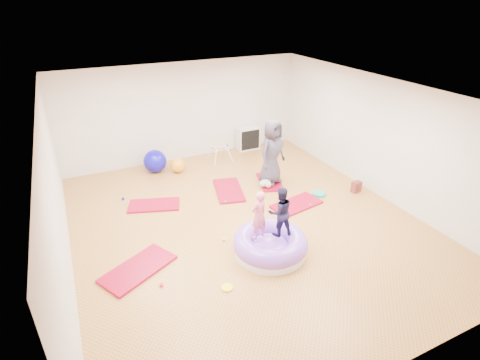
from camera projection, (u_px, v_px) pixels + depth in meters
name	position (u px, v px, depth m)	size (l,w,h in m)	color
room	(246.00, 164.00, 7.48)	(7.01, 8.01, 2.81)	#A35E34
gym_mat_front_left	(138.00, 269.00, 6.72)	(1.32, 0.66, 0.06)	#A2082F
gym_mat_mid_left	(154.00, 205.00, 8.73)	(1.17, 0.58, 0.05)	#A2082F
gym_mat_center_back	(229.00, 190.00, 9.38)	(1.26, 0.63, 0.05)	#A2082F
gym_mat_right	(296.00, 204.00, 8.76)	(1.19, 0.59, 0.05)	#A2082F
gym_mat_rear_right	(270.00, 182.00, 9.81)	(1.06, 0.53, 0.04)	#A2082F
inflatable_cushion	(270.00, 244.00, 7.12)	(1.42, 1.42, 0.45)	white
child_pink	(259.00, 213.00, 6.79)	(0.35, 0.23, 0.96)	#E66488
child_navy	(280.00, 210.00, 6.87)	(0.48, 0.37, 0.98)	#191736
adult_caregiver	(272.00, 152.00, 9.37)	(0.82, 0.53, 1.68)	#3A3845
infant	(266.00, 183.00, 9.46)	(0.33, 0.34, 0.19)	#9DB7D4
ball_pit_balls	(243.00, 219.00, 8.19)	(3.95, 3.82, 0.07)	green
exercise_ball_blue	(155.00, 161.00, 10.28)	(0.63, 0.63, 0.63)	#100CAE
exercise_ball_orange	(178.00, 165.00, 10.29)	(0.41, 0.41, 0.41)	orange
infant_play_gym	(220.00, 151.00, 10.88)	(0.63, 0.60, 0.48)	silver
cube_shelf	(248.00, 138.00, 11.76)	(0.71, 0.35, 0.71)	silver
balance_disc	(319.00, 194.00, 9.19)	(0.32, 0.32, 0.07)	#19B096
backpack	(356.00, 187.00, 9.30)	(0.24, 0.15, 0.28)	#AC3225
yellow_toy	(227.00, 288.00, 6.31)	(0.20, 0.20, 0.03)	#F6FF12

